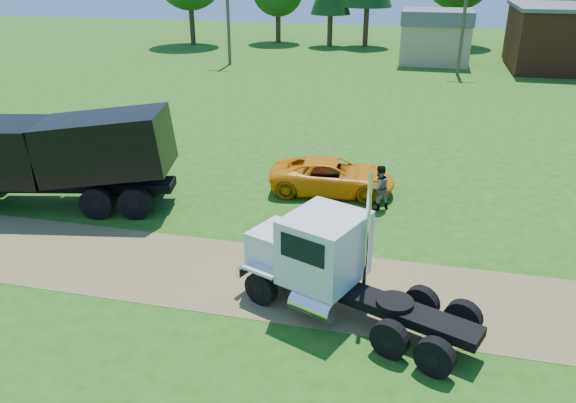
# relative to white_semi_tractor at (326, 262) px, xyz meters

# --- Properties ---
(ground) EXTENTS (140.00, 140.00, 0.00)m
(ground) POSITION_rel_white_semi_tractor_xyz_m (-1.15, 0.95, -1.39)
(ground) COLOR #234C10
(ground) RESTS_ON ground
(dirt_track) EXTENTS (120.00, 4.20, 0.01)m
(dirt_track) POSITION_rel_white_semi_tractor_xyz_m (-1.15, 0.95, -1.38)
(dirt_track) COLOR brown
(dirt_track) RESTS_ON ground
(white_semi_tractor) EXTENTS (6.80, 4.39, 4.07)m
(white_semi_tractor) POSITION_rel_white_semi_tractor_xyz_m (0.00, 0.00, 0.00)
(white_semi_tractor) COLOR black
(white_semi_tractor) RESTS_ON ground
(black_dump_truck) EXTENTS (9.08, 4.45, 3.85)m
(black_dump_truck) POSITION_rel_white_semi_tractor_xyz_m (-10.90, 4.55, 0.73)
(black_dump_truck) COLOR black
(black_dump_truck) RESTS_ON ground
(orange_pickup) EXTENTS (5.29, 2.81, 1.42)m
(orange_pickup) POSITION_rel_white_semi_tractor_xyz_m (-1.16, 8.27, -0.68)
(orange_pickup) COLOR orange
(orange_pickup) RESTS_ON ground
(spectator_b) EXTENTS (1.10, 1.05, 1.78)m
(spectator_b) POSITION_rel_white_semi_tractor_xyz_m (0.86, 7.02, -0.50)
(spectator_b) COLOR #999999
(spectator_b) RESTS_ON ground
(tan_shed) EXTENTS (6.20, 5.40, 4.70)m
(tan_shed) POSITION_rel_white_semi_tractor_xyz_m (2.85, 40.95, 1.03)
(tan_shed) COLOR tan
(tan_shed) RESTS_ON ground
(utility_poles) EXTENTS (42.20, 0.28, 9.00)m
(utility_poles) POSITION_rel_white_semi_tractor_xyz_m (4.85, 35.95, 3.32)
(utility_poles) COLOR #4E432C
(utility_poles) RESTS_ON ground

